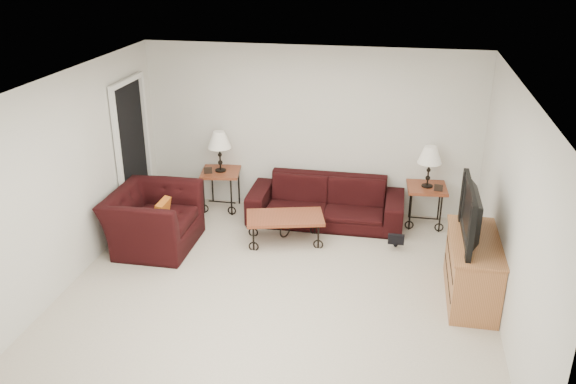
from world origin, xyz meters
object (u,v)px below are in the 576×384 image
object	(u,v)px
lamp_right	(429,167)
coffee_table	(285,229)
side_table_left	(222,190)
backpack	(397,233)
sofa	(326,201)
armchair	(153,219)
lamp_left	(220,152)
television	(478,214)
tv_stand	(472,269)
side_table_right	(425,206)

from	to	relation	value
lamp_right	coffee_table	xyz separation A→B (m)	(-1.90, -0.92, -0.71)
side_table_left	backpack	bearing A→B (deg)	-16.36
backpack	sofa	bearing A→B (deg)	160.52
coffee_table	armchair	world-z (taller)	armchair
coffee_table	lamp_left	bearing A→B (deg)	142.01
television	armchair	bearing A→B (deg)	-97.39
sofa	tv_stand	bearing A→B (deg)	-41.64
television	side_table_right	bearing A→B (deg)	-166.11
sofa	side_table_left	xyz separation A→B (m)	(-1.64, 0.18, -0.02)
television	tv_stand	bearing A→B (deg)	90.00
sofa	backpack	distance (m)	1.22
side_table_right	backpack	world-z (taller)	side_table_right
side_table_left	tv_stand	distance (m)	4.03
tv_stand	television	distance (m)	0.70
sofa	lamp_left	xyz separation A→B (m)	(-1.64, 0.18, 0.60)
lamp_left	television	distance (m)	4.02
lamp_left	backpack	xyz separation A→B (m)	(2.69, -0.79, -0.72)
lamp_left	television	xyz separation A→B (m)	(3.54, -1.89, 0.14)
coffee_table	armchair	distance (m)	1.79
lamp_left	armchair	distance (m)	1.56
tv_stand	backpack	world-z (taller)	tv_stand
lamp_left	tv_stand	bearing A→B (deg)	-27.90
coffee_table	tv_stand	world-z (taller)	tv_stand
tv_stand	lamp_right	bearing A→B (deg)	104.47
sofa	lamp_right	distance (m)	1.55
sofa	coffee_table	xyz separation A→B (m)	(-0.46, -0.74, -0.13)
backpack	lamp_right	bearing A→B (deg)	74.68
armchair	television	bearing A→B (deg)	-97.57
lamp_left	side_table_right	bearing A→B (deg)	0.00
armchair	lamp_left	bearing A→B (deg)	-22.01
lamp_right	sofa	bearing A→B (deg)	-172.84
lamp_right	tv_stand	xyz separation A→B (m)	(0.49, -1.89, -0.53)
lamp_left	coffee_table	bearing A→B (deg)	-37.99
side_table_right	lamp_right	bearing A→B (deg)	0.00
lamp_left	backpack	world-z (taller)	lamp_left
lamp_right	television	distance (m)	1.95
lamp_left	tv_stand	distance (m)	4.07
lamp_left	tv_stand	size ratio (longest dim) A/B	0.50
lamp_right	television	size ratio (longest dim) A/B	0.54
side_table_left	lamp_right	world-z (taller)	lamp_right
coffee_table	television	world-z (taller)	television
coffee_table	sofa	bearing A→B (deg)	58.01
side_table_right	tv_stand	xyz separation A→B (m)	(0.49, -1.89, 0.07)
armchair	tv_stand	xyz separation A→B (m)	(4.11, -0.53, -0.02)
lamp_right	coffee_table	distance (m)	2.22
coffee_table	armchair	xyz separation A→B (m)	(-1.72, -0.44, 0.20)
side_table_left	television	xyz separation A→B (m)	(3.54, -1.89, 0.76)
coffee_table	backpack	xyz separation A→B (m)	(1.51, 0.13, 0.02)
lamp_left	lamp_right	xyz separation A→B (m)	(3.08, 0.00, -0.03)
armchair	sofa	bearing A→B (deg)	-61.89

